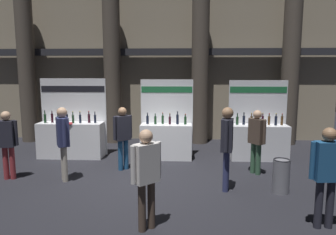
{
  "coord_description": "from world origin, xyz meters",
  "views": [
    {
      "loc": [
        0.96,
        -7.03,
        2.54
      ],
      "look_at": [
        0.58,
        0.82,
        1.38
      ],
      "focal_mm": 33.86,
      "sensor_mm": 36.0,
      "label": 1
    }
  ],
  "objects_px": {
    "visitor_9": "(227,142)",
    "trash_bin": "(281,176)",
    "visitor_6": "(327,169)",
    "visitor_8": "(63,137)",
    "exhibitor_booth_1": "(166,138)",
    "visitor_5": "(123,133)",
    "exhibitor_booth_2": "(259,139)",
    "visitor_0": "(146,171)",
    "visitor_3": "(257,137)",
    "visitor_2": "(7,140)",
    "exhibitor_booth_0": "(72,137)"
  },
  "relations": [
    {
      "from": "visitor_6",
      "to": "visitor_3",
      "type": "bearing_deg",
      "value": -84.05
    },
    {
      "from": "exhibitor_booth_1",
      "to": "visitor_5",
      "type": "bearing_deg",
      "value": -132.17
    },
    {
      "from": "visitor_2",
      "to": "visitor_8",
      "type": "height_order",
      "value": "visitor_8"
    },
    {
      "from": "visitor_5",
      "to": "visitor_8",
      "type": "relative_size",
      "value": 0.94
    },
    {
      "from": "exhibitor_booth_2",
      "to": "visitor_0",
      "type": "distance_m",
      "value": 5.13
    },
    {
      "from": "visitor_9",
      "to": "visitor_8",
      "type": "bearing_deg",
      "value": 95.63
    },
    {
      "from": "visitor_2",
      "to": "visitor_5",
      "type": "distance_m",
      "value": 2.69
    },
    {
      "from": "exhibitor_booth_0",
      "to": "visitor_5",
      "type": "height_order",
      "value": "exhibitor_booth_0"
    },
    {
      "from": "exhibitor_booth_1",
      "to": "visitor_9",
      "type": "bearing_deg",
      "value": -60.48
    },
    {
      "from": "visitor_0",
      "to": "visitor_3",
      "type": "xyz_separation_m",
      "value": [
        2.37,
        2.92,
        -0.03
      ]
    },
    {
      "from": "exhibitor_booth_0",
      "to": "visitor_6",
      "type": "xyz_separation_m",
      "value": [
        5.59,
        -4.06,
        0.37
      ]
    },
    {
      "from": "exhibitor_booth_1",
      "to": "visitor_2",
      "type": "height_order",
      "value": "exhibitor_booth_1"
    },
    {
      "from": "visitor_0",
      "to": "visitor_3",
      "type": "relative_size",
      "value": 1.03
    },
    {
      "from": "visitor_6",
      "to": "visitor_8",
      "type": "distance_m",
      "value": 5.43
    },
    {
      "from": "visitor_2",
      "to": "visitor_8",
      "type": "bearing_deg",
      "value": -10.1
    },
    {
      "from": "trash_bin",
      "to": "visitor_3",
      "type": "distance_m",
      "value": 1.38
    },
    {
      "from": "visitor_8",
      "to": "exhibitor_booth_2",
      "type": "bearing_deg",
      "value": -95.53
    },
    {
      "from": "visitor_6",
      "to": "visitor_8",
      "type": "xyz_separation_m",
      "value": [
        -5.04,
        2.0,
        0.04
      ]
    },
    {
      "from": "trash_bin",
      "to": "visitor_9",
      "type": "bearing_deg",
      "value": 176.21
    },
    {
      "from": "exhibitor_booth_0",
      "to": "visitor_2",
      "type": "distance_m",
      "value": 2.19
    },
    {
      "from": "visitor_9",
      "to": "visitor_5",
      "type": "bearing_deg",
      "value": 74.0
    },
    {
      "from": "visitor_6",
      "to": "exhibitor_booth_1",
      "type": "bearing_deg",
      "value": -59.89
    },
    {
      "from": "visitor_9",
      "to": "trash_bin",
      "type": "bearing_deg",
      "value": -81.47
    },
    {
      "from": "visitor_3",
      "to": "visitor_9",
      "type": "bearing_deg",
      "value": -74.64
    },
    {
      "from": "exhibitor_booth_1",
      "to": "trash_bin",
      "type": "distance_m",
      "value": 3.62
    },
    {
      "from": "visitor_3",
      "to": "visitor_8",
      "type": "xyz_separation_m",
      "value": [
        -4.55,
        -0.72,
        0.09
      ]
    },
    {
      "from": "exhibitor_booth_1",
      "to": "visitor_8",
      "type": "relative_size",
      "value": 1.33
    },
    {
      "from": "exhibitor_booth_0",
      "to": "exhibitor_booth_1",
      "type": "distance_m",
      "value": 2.81
    },
    {
      "from": "exhibitor_booth_2",
      "to": "visitor_2",
      "type": "relative_size",
      "value": 1.4
    },
    {
      "from": "visitor_5",
      "to": "visitor_3",
      "type": "bearing_deg",
      "value": 136.38
    },
    {
      "from": "visitor_8",
      "to": "visitor_9",
      "type": "height_order",
      "value": "visitor_9"
    },
    {
      "from": "exhibitor_booth_2",
      "to": "visitor_3",
      "type": "distance_m",
      "value": 1.48
    },
    {
      "from": "visitor_6",
      "to": "visitor_8",
      "type": "relative_size",
      "value": 0.96
    },
    {
      "from": "exhibitor_booth_1",
      "to": "visitor_8",
      "type": "height_order",
      "value": "exhibitor_booth_1"
    },
    {
      "from": "visitor_6",
      "to": "visitor_2",
      "type": "bearing_deg",
      "value": -22.1
    },
    {
      "from": "visitor_0",
      "to": "visitor_8",
      "type": "bearing_deg",
      "value": -86.83
    },
    {
      "from": "exhibitor_booth_0",
      "to": "trash_bin",
      "type": "xyz_separation_m",
      "value": [
        5.35,
        -2.56,
        -0.25
      ]
    },
    {
      "from": "visitor_5",
      "to": "exhibitor_booth_0",
      "type": "bearing_deg",
      "value": -74.05
    },
    {
      "from": "exhibitor_booth_2",
      "to": "visitor_2",
      "type": "distance_m",
      "value": 6.62
    },
    {
      "from": "exhibitor_booth_1",
      "to": "visitor_8",
      "type": "bearing_deg",
      "value": -137.74
    },
    {
      "from": "visitor_2",
      "to": "visitor_8",
      "type": "xyz_separation_m",
      "value": [
        1.34,
        -0.05,
        0.08
      ]
    },
    {
      "from": "visitor_0",
      "to": "visitor_2",
      "type": "xyz_separation_m",
      "value": [
        -3.52,
        2.25,
        -0.02
      ]
    },
    {
      "from": "visitor_2",
      "to": "visitor_3",
      "type": "height_order",
      "value": "visitor_2"
    },
    {
      "from": "exhibitor_booth_0",
      "to": "visitor_8",
      "type": "height_order",
      "value": "exhibitor_booth_0"
    },
    {
      "from": "visitor_3",
      "to": "visitor_6",
      "type": "relative_size",
      "value": 0.96
    },
    {
      "from": "trash_bin",
      "to": "visitor_9",
      "type": "distance_m",
      "value": 1.34
    },
    {
      "from": "exhibitor_booth_1",
      "to": "visitor_5",
      "type": "distance_m",
      "value": 1.61
    },
    {
      "from": "exhibitor_booth_0",
      "to": "visitor_0",
      "type": "xyz_separation_m",
      "value": [
        2.72,
        -4.25,
        0.36
      ]
    },
    {
      "from": "visitor_9",
      "to": "visitor_6",
      "type": "bearing_deg",
      "value": -126.53
    },
    {
      "from": "exhibitor_booth_1",
      "to": "visitor_0",
      "type": "bearing_deg",
      "value": -91.17
    }
  ]
}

